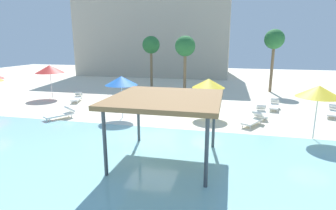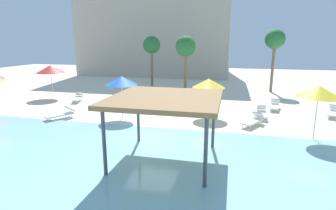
{
  "view_description": "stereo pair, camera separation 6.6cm",
  "coord_description": "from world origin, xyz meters",
  "px_view_note": "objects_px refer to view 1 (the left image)",
  "views": [
    {
      "loc": [
        3.87,
        -12.77,
        4.87
      ],
      "look_at": [
        0.42,
        2.0,
        1.3
      ],
      "focal_mm": 28.61,
      "sensor_mm": 36.0,
      "label": 1
    },
    {
      "loc": [
        3.93,
        -12.76,
        4.87
      ],
      "look_at": [
        0.42,
        2.0,
        1.3
      ],
      "focal_mm": 28.61,
      "sensor_mm": 36.0,
      "label": 2
    }
  ],
  "objects_px": {
    "beach_umbrella_yellow_1": "(209,83)",
    "palm_tree_2": "(185,47)",
    "beach_umbrella_yellow_5": "(319,91)",
    "lounge_chair_2": "(62,114)",
    "lounge_chair_4": "(77,97)",
    "palm_tree_0": "(151,46)",
    "lounge_chair_5": "(274,105)",
    "beach_umbrella_red_4": "(50,69)",
    "shade_pavilion": "(166,101)",
    "palm_tree_1": "(274,41)",
    "lounge_chair_3": "(254,120)",
    "lounge_chair_0": "(333,111)",
    "beach_umbrella_blue_2": "(121,81)",
    "lounge_chair_1": "(262,112)"
  },
  "relations": [
    {
      "from": "shade_pavilion",
      "to": "lounge_chair_2",
      "type": "xyz_separation_m",
      "value": [
        -8.1,
        4.6,
        -2.25
      ]
    },
    {
      "from": "lounge_chair_5",
      "to": "palm_tree_2",
      "type": "relative_size",
      "value": 0.36
    },
    {
      "from": "beach_umbrella_yellow_1",
      "to": "lounge_chair_4",
      "type": "bearing_deg",
      "value": 169.13
    },
    {
      "from": "lounge_chair_0",
      "to": "lounge_chair_5",
      "type": "xyz_separation_m",
      "value": [
        -3.55,
        1.14,
        0.0
      ]
    },
    {
      "from": "lounge_chair_2",
      "to": "palm_tree_1",
      "type": "distance_m",
      "value": 20.34
    },
    {
      "from": "palm_tree_1",
      "to": "lounge_chair_2",
      "type": "bearing_deg",
      "value": -137.3
    },
    {
      "from": "beach_umbrella_red_4",
      "to": "lounge_chair_5",
      "type": "xyz_separation_m",
      "value": [
        18.87,
        -0.09,
        -2.23
      ]
    },
    {
      "from": "lounge_chair_3",
      "to": "palm_tree_2",
      "type": "relative_size",
      "value": 0.36
    },
    {
      "from": "lounge_chair_1",
      "to": "lounge_chair_4",
      "type": "distance_m",
      "value": 14.74
    },
    {
      "from": "beach_umbrella_blue_2",
      "to": "lounge_chair_0",
      "type": "xyz_separation_m",
      "value": [
        13.68,
        3.47,
        -2.12
      ]
    },
    {
      "from": "palm_tree_0",
      "to": "palm_tree_2",
      "type": "xyz_separation_m",
      "value": [
        4.42,
        -3.7,
        -0.07
      ]
    },
    {
      "from": "lounge_chair_4",
      "to": "beach_umbrella_yellow_1",
      "type": "bearing_deg",
      "value": 60.88
    },
    {
      "from": "lounge_chair_0",
      "to": "lounge_chair_2",
      "type": "relative_size",
      "value": 1.03
    },
    {
      "from": "beach_umbrella_red_4",
      "to": "lounge_chair_0",
      "type": "height_order",
      "value": "beach_umbrella_red_4"
    },
    {
      "from": "beach_umbrella_yellow_5",
      "to": "beach_umbrella_red_4",
      "type": "bearing_deg",
      "value": 162.26
    },
    {
      "from": "beach_umbrella_yellow_5",
      "to": "palm_tree_1",
      "type": "height_order",
      "value": "palm_tree_1"
    },
    {
      "from": "lounge_chair_3",
      "to": "palm_tree_2",
      "type": "height_order",
      "value": "palm_tree_2"
    },
    {
      "from": "palm_tree_1",
      "to": "beach_umbrella_red_4",
      "type": "bearing_deg",
      "value": -158.97
    },
    {
      "from": "beach_umbrella_red_4",
      "to": "beach_umbrella_yellow_5",
      "type": "xyz_separation_m",
      "value": [
        19.87,
        -6.36,
        -0.06
      ]
    },
    {
      "from": "shade_pavilion",
      "to": "palm_tree_0",
      "type": "height_order",
      "value": "palm_tree_0"
    },
    {
      "from": "beach_umbrella_blue_2",
      "to": "lounge_chair_1",
      "type": "height_order",
      "value": "beach_umbrella_blue_2"
    },
    {
      "from": "palm_tree_1",
      "to": "lounge_chair_0",
      "type": "bearing_deg",
      "value": -71.78
    },
    {
      "from": "lounge_chair_0",
      "to": "shade_pavilion",
      "type": "bearing_deg",
      "value": -24.59
    },
    {
      "from": "shade_pavilion",
      "to": "palm_tree_0",
      "type": "xyz_separation_m",
      "value": [
        -6.17,
        18.63,
        1.89
      ]
    },
    {
      "from": "beach_umbrella_blue_2",
      "to": "palm_tree_2",
      "type": "distance_m",
      "value": 9.68
    },
    {
      "from": "lounge_chair_4",
      "to": "palm_tree_2",
      "type": "height_order",
      "value": "palm_tree_2"
    },
    {
      "from": "shade_pavilion",
      "to": "lounge_chair_0",
      "type": "xyz_separation_m",
      "value": [
        9.32,
        9.27,
        -2.25
      ]
    },
    {
      "from": "beach_umbrella_blue_2",
      "to": "lounge_chair_0",
      "type": "relative_size",
      "value": 1.38
    },
    {
      "from": "lounge_chair_3",
      "to": "palm_tree_2",
      "type": "bearing_deg",
      "value": -118.05
    },
    {
      "from": "lounge_chair_2",
      "to": "lounge_chair_3",
      "type": "xyz_separation_m",
      "value": [
        12.07,
        1.4,
        0.0
      ]
    },
    {
      "from": "beach_umbrella_yellow_5",
      "to": "lounge_chair_2",
      "type": "distance_m",
      "value": 15.03
    },
    {
      "from": "lounge_chair_4",
      "to": "palm_tree_2",
      "type": "relative_size",
      "value": 0.36
    },
    {
      "from": "beach_umbrella_yellow_5",
      "to": "palm_tree_2",
      "type": "height_order",
      "value": "palm_tree_2"
    },
    {
      "from": "lounge_chair_0",
      "to": "lounge_chair_1",
      "type": "bearing_deg",
      "value": -53.14
    },
    {
      "from": "shade_pavilion",
      "to": "palm_tree_0",
      "type": "bearing_deg",
      "value": 108.32
    },
    {
      "from": "lounge_chair_3",
      "to": "lounge_chair_4",
      "type": "relative_size",
      "value": 0.98
    },
    {
      "from": "lounge_chair_5",
      "to": "palm_tree_0",
      "type": "height_order",
      "value": "palm_tree_0"
    },
    {
      "from": "beach_umbrella_yellow_5",
      "to": "lounge_chair_2",
      "type": "height_order",
      "value": "beach_umbrella_yellow_5"
    },
    {
      "from": "lounge_chair_5",
      "to": "palm_tree_1",
      "type": "xyz_separation_m",
      "value": [
        0.67,
        7.6,
        4.69
      ]
    },
    {
      "from": "beach_umbrella_red_4",
      "to": "palm_tree_2",
      "type": "bearing_deg",
      "value": 21.28
    },
    {
      "from": "lounge_chair_3",
      "to": "beach_umbrella_yellow_5",
      "type": "bearing_deg",
      "value": 85.86
    },
    {
      "from": "beach_umbrella_yellow_1",
      "to": "palm_tree_2",
      "type": "xyz_separation_m",
      "value": [
        -2.85,
        7.49,
        2.17
      ]
    },
    {
      "from": "beach_umbrella_blue_2",
      "to": "beach_umbrella_yellow_5",
      "type": "relative_size",
      "value": 0.98
    },
    {
      "from": "beach_umbrella_blue_2",
      "to": "lounge_chair_1",
      "type": "bearing_deg",
      "value": 13.12
    },
    {
      "from": "shade_pavilion",
      "to": "lounge_chair_4",
      "type": "bearing_deg",
      "value": 136.33
    },
    {
      "from": "palm_tree_1",
      "to": "palm_tree_2",
      "type": "height_order",
      "value": "palm_tree_1"
    },
    {
      "from": "beach_umbrella_red_4",
      "to": "lounge_chair_5",
      "type": "height_order",
      "value": "beach_umbrella_red_4"
    },
    {
      "from": "lounge_chair_5",
      "to": "beach_umbrella_red_4",
      "type": "bearing_deg",
      "value": -80.11
    },
    {
      "from": "beach_umbrella_yellow_1",
      "to": "palm_tree_0",
      "type": "height_order",
      "value": "palm_tree_0"
    },
    {
      "from": "beach_umbrella_blue_2",
      "to": "lounge_chair_1",
      "type": "xyz_separation_m",
      "value": [
        8.98,
        2.09,
        -2.12
      ]
    }
  ]
}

